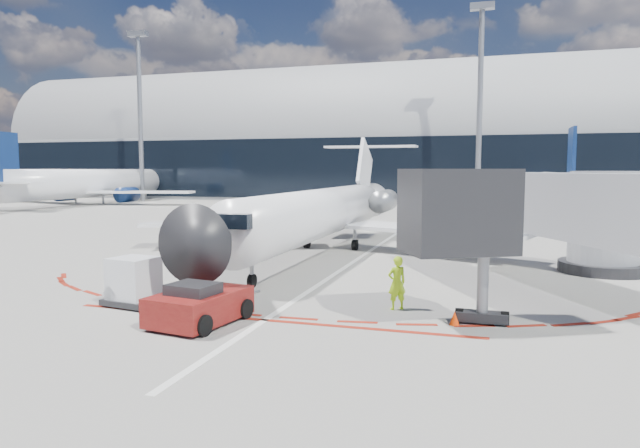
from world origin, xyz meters
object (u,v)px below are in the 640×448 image
(regional_jet, at_px, (324,211))
(ramp_worker, at_px, (397,283))
(pushback_tug, at_px, (199,305))
(uld_container, at_px, (134,282))

(regional_jet, bearing_deg, ramp_worker, -63.08)
(regional_jet, xyz_separation_m, pushback_tug, (0.63, -16.10, -1.83))
(regional_jet, distance_m, pushback_tug, 16.22)
(uld_container, bearing_deg, ramp_worker, 21.81)
(ramp_worker, height_order, uld_container, ramp_worker)
(regional_jet, height_order, uld_container, regional_jet)
(regional_jet, height_order, ramp_worker, regional_jet)
(uld_container, bearing_deg, regional_jet, 87.79)
(ramp_worker, bearing_deg, regional_jet, -100.00)
(regional_jet, xyz_separation_m, ramp_worker, (6.34, -12.48, -1.48))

